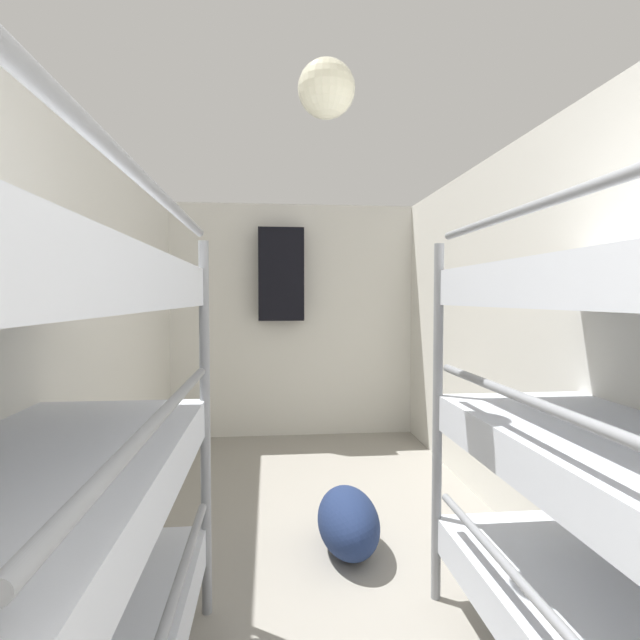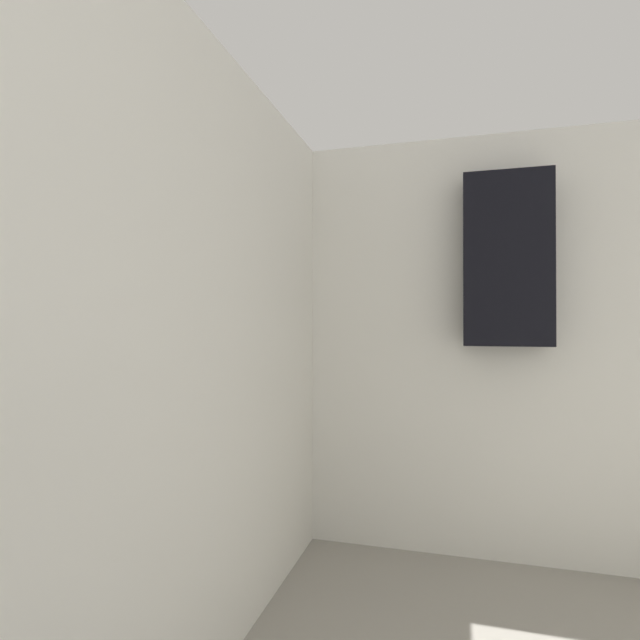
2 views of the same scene
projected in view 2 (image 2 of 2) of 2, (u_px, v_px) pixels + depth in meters
wall_back at (529, 347)px, 2.68m from camera, size 2.54×0.06×2.32m
hanging_coat at (507, 259)px, 2.57m from camera, size 0.44×0.12×0.90m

